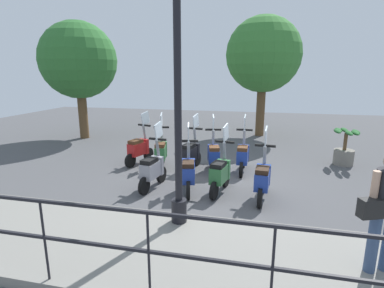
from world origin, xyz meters
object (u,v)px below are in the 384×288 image
at_px(scooter_near_2, 188,172).
at_px(scooter_far_0, 243,155).
at_px(scooter_far_3, 161,151).
at_px(lamp_post_near, 178,101).
at_px(scooter_near_3, 153,169).
at_px(tree_large, 78,61).
at_px(scooter_near_1, 220,173).
at_px(tree_distant, 263,55).
at_px(scooter_far_2, 191,153).
at_px(scooter_near_0, 262,178).
at_px(potted_palm, 344,150).
at_px(scooter_far_1, 214,155).
at_px(scooter_far_4, 139,148).

distance_m(scooter_near_2, scooter_far_0, 2.01).
xyz_separation_m(scooter_near_2, scooter_far_3, (1.55, 1.17, 0.00)).
bearing_deg(lamp_post_near, scooter_near_3, 32.79).
height_order(tree_large, scooter_near_1, tree_large).
relative_size(tree_large, scooter_near_2, 3.00).
bearing_deg(scooter_far_3, tree_distant, -39.34).
bearing_deg(scooter_far_2, scooter_near_2, -156.39).
distance_m(scooter_near_0, scooter_near_1, 0.93).
bearing_deg(potted_palm, scooter_far_1, 112.56).
bearing_deg(lamp_post_near, tree_large, 42.37).
distance_m(potted_palm, scooter_near_0, 3.90).
distance_m(scooter_near_3, scooter_far_3, 1.55).
xyz_separation_m(tree_large, scooter_far_4, (-2.92, -3.65, -2.63)).
xyz_separation_m(potted_palm, scooter_far_1, (-1.51, 3.65, 0.04)).
xyz_separation_m(scooter_near_0, scooter_far_2, (1.65, 1.94, 0.00)).
relative_size(lamp_post_near, scooter_far_2, 3.02).
distance_m(tree_large, scooter_near_0, 9.02).
bearing_deg(scooter_near_2, tree_distant, -25.46).
bearing_deg(scooter_near_2, potted_palm, -65.53).
bearing_deg(scooter_far_3, scooter_far_4, 61.58).
relative_size(scooter_near_1, scooter_near_3, 1.00).
bearing_deg(tree_distant, scooter_far_1, 167.30).
bearing_deg(scooter_near_0, scooter_far_2, 54.78).
bearing_deg(tree_large, tree_distant, -73.27).
bearing_deg(scooter_far_4, tree_distant, -16.67).
bearing_deg(scooter_far_4, scooter_near_0, -99.78).
bearing_deg(lamp_post_near, scooter_far_4, 32.04).
bearing_deg(scooter_far_0, scooter_far_1, 102.31).
bearing_deg(scooter_far_4, scooter_far_3, -88.58).
relative_size(scooter_far_3, scooter_far_4, 1.00).
bearing_deg(potted_palm, scooter_near_3, 121.73).
bearing_deg(scooter_near_0, scooter_far_3, 65.05).
height_order(potted_palm, scooter_far_1, scooter_far_1).
relative_size(tree_large, scooter_far_3, 3.00).
height_order(scooter_near_1, scooter_far_0, same).
distance_m(scooter_far_1, scooter_far_2, 0.65).
height_order(scooter_far_1, scooter_far_3, same).
distance_m(scooter_near_1, scooter_far_2, 1.79).
distance_m(tree_large, scooter_near_3, 7.12).
relative_size(scooter_near_1, scooter_far_2, 1.00).
height_order(scooter_near_2, scooter_far_1, same).
bearing_deg(lamp_post_near, scooter_far_3, 23.56).
relative_size(scooter_near_1, scooter_far_3, 1.00).
distance_m(tree_distant, scooter_far_1, 6.15).
xyz_separation_m(scooter_near_1, scooter_near_3, (-0.07, 1.57, 0.00)).
relative_size(scooter_near_1, scooter_far_0, 1.00).
height_order(scooter_near_3, scooter_far_3, same).
distance_m(tree_large, potted_palm, 10.05).
relative_size(tree_large, scooter_near_1, 3.00).
height_order(tree_large, scooter_far_2, tree_large).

